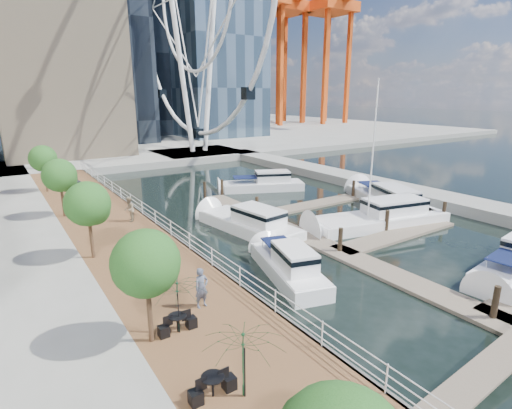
{
  "coord_description": "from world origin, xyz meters",
  "views": [
    {
      "loc": [
        -15.61,
        -9.67,
        10.37
      ],
      "look_at": [
        -0.84,
        12.4,
        3.0
      ],
      "focal_mm": 28.0,
      "sensor_mm": 36.0,
      "label": 1
    }
  ],
  "objects": [
    {
      "name": "cafe_seating",
      "position": [
        -10.64,
        -1.72,
        2.23
      ],
      "size": [
        4.69,
        13.82,
        2.62
      ],
      "color": "#0E331C",
      "rests_on": "ground"
    },
    {
      "name": "pedestrian_near",
      "position": [
        -8.58,
        5.26,
        1.94
      ],
      "size": [
        0.74,
        0.53,
        1.88
      ],
      "primitive_type": "imported",
      "rotation": [
        0.0,
        0.0,
        0.13
      ],
      "color": "#4C5265",
      "rests_on": "boardwalk"
    },
    {
      "name": "moored_yachts",
      "position": [
        8.96,
        11.37,
        0.0
      ],
      "size": [
        23.42,
        36.17,
        11.5
      ],
      "color": "white",
      "rests_on": "ground"
    },
    {
      "name": "railing",
      "position": [
        -6.1,
        15.0,
        1.52
      ],
      "size": [
        0.1,
        60.0,
        1.05
      ],
      "primitive_type": null,
      "color": "white",
      "rests_on": "boardwalk"
    },
    {
      "name": "pedestrian_far",
      "position": [
        -9.16,
        30.42,
        1.95
      ],
      "size": [
        1.12,
        0.48,
        1.9
      ],
      "primitive_type": "imported",
      "rotation": [
        0.0,
        0.0,
        3.15
      ],
      "color": "#333840",
      "rests_on": "boardwalk"
    },
    {
      "name": "boardwalk",
      "position": [
        -9.0,
        15.0,
        0.5
      ],
      "size": [
        6.0,
        60.0,
        1.0
      ],
      "primitive_type": "cube",
      "color": "brown",
      "rests_on": "ground"
    },
    {
      "name": "street_trees",
      "position": [
        -11.4,
        14.0,
        4.29
      ],
      "size": [
        2.6,
        42.6,
        4.6
      ],
      "color": "#3F2B1C",
      "rests_on": "ground"
    },
    {
      "name": "ground",
      "position": [
        0.0,
        0.0,
        0.0
      ],
      "size": [
        520.0,
        520.0,
        0.0
      ],
      "primitive_type": "plane",
      "color": "black",
      "rests_on": "ground"
    },
    {
      "name": "port_cranes",
      "position": [
        67.67,
        95.67,
        20.0
      ],
      "size": [
        40.0,
        52.0,
        38.0
      ],
      "color": "#D84C14",
      "rests_on": "ground"
    },
    {
      "name": "pedestrian_mid",
      "position": [
        -7.48,
        19.72,
        1.95
      ],
      "size": [
        1.0,
        1.12,
        1.91
      ],
      "primitive_type": "imported",
      "rotation": [
        0.0,
        0.0,
        -1.92
      ],
      "color": "#83745A",
      "rests_on": "boardwalk"
    },
    {
      "name": "floating_docks",
      "position": [
        7.97,
        9.98,
        0.49
      ],
      "size": [
        16.0,
        34.0,
        2.6
      ],
      "color": "#6D6051",
      "rests_on": "ground"
    },
    {
      "name": "pier",
      "position": [
        14.0,
        52.0,
        0.5
      ],
      "size": [
        14.0,
        12.0,
        1.0
      ],
      "primitive_type": "cube",
      "color": "gray",
      "rests_on": "ground"
    },
    {
      "name": "land_far",
      "position": [
        0.0,
        102.0,
        0.5
      ],
      "size": [
        200.0,
        114.0,
        1.0
      ],
      "primitive_type": "cube",
      "color": "gray",
      "rests_on": "ground"
    },
    {
      "name": "breakwater",
      "position": [
        20.0,
        20.0,
        0.5
      ],
      "size": [
        4.0,
        60.0,
        1.0
      ],
      "primitive_type": "cube",
      "color": "gray",
      "rests_on": "ground"
    },
    {
      "name": "seawall",
      "position": [
        -6.0,
        15.0,
        0.5
      ],
      "size": [
        0.25,
        60.0,
        1.0
      ],
      "primitive_type": "cube",
      "color": "#595954",
      "rests_on": "ground"
    }
  ]
}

